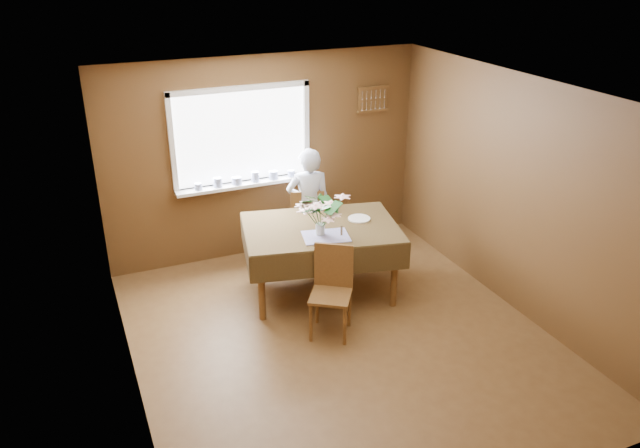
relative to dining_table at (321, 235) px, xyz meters
name	(u,v)px	position (x,y,z in m)	size (l,w,h in m)	color
floor	(341,339)	(-0.19, -0.96, -0.72)	(4.50, 4.50, 0.00)	brown
ceiling	(346,93)	(-0.19, -0.96, 1.78)	(4.50, 4.50, 0.00)	white
wall_back	(266,157)	(-0.19, 1.29, 0.53)	(4.00, 4.00, 0.00)	brown
wall_front	(496,363)	(-0.19, -3.21, 0.53)	(4.00, 4.00, 0.00)	brown
wall_left	(122,267)	(-2.19, -0.96, 0.53)	(4.50, 4.50, 0.00)	brown
wall_right	(516,195)	(1.81, -0.96, 0.53)	(4.50, 4.50, 0.00)	brown
window_assembly	(243,154)	(-0.49, 1.24, 0.63)	(1.72, 0.20, 1.22)	white
spoon_rack	(373,99)	(1.26, 1.26, 1.13)	(0.44, 0.05, 0.33)	brown
dining_table	(321,235)	(0.00, 0.00, 0.00)	(1.89, 1.48, 0.83)	brown
chair_far	(307,221)	(0.17, 0.84, -0.20)	(0.51, 0.51, 0.94)	brown
chair_near	(332,286)	(-0.20, -0.75, -0.21)	(0.55, 0.55, 0.93)	brown
seated_woman	(309,207)	(0.16, 0.76, 0.02)	(0.54, 0.35, 1.48)	white
flower_bouquet	(320,211)	(-0.09, -0.19, 0.38)	(0.49, 0.49, 0.42)	white
side_plate	(359,219)	(0.47, 0.01, 0.11)	(0.25, 0.25, 0.01)	white
table_knife	(341,231)	(0.15, -0.21, 0.11)	(0.02, 0.24, 0.00)	silver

